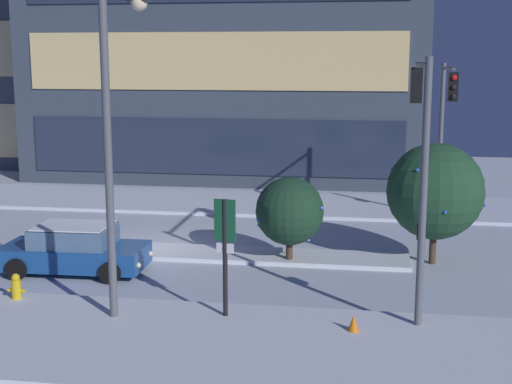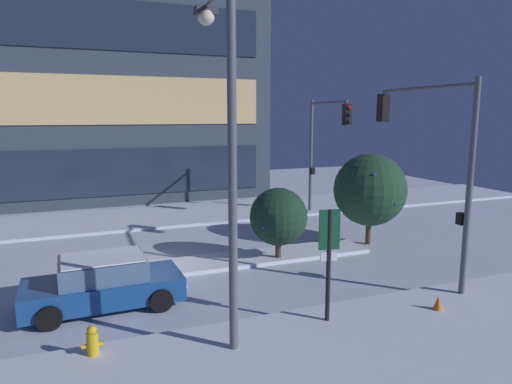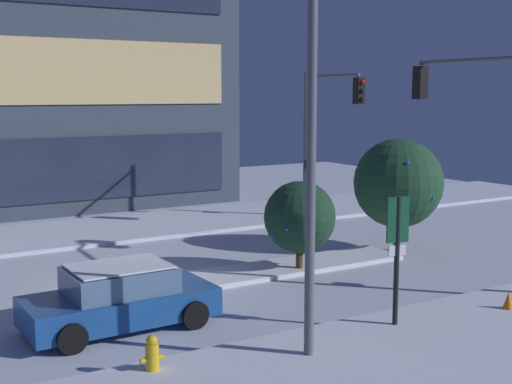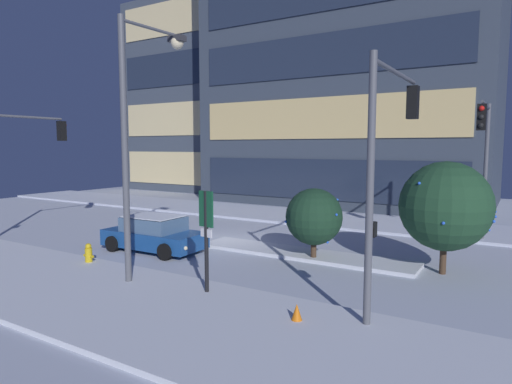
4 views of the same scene
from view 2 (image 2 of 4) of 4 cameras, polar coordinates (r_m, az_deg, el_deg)
The scene contains 13 objects.
ground at distance 17.12m, azimuth -14.03°, elevation -9.27°, with size 52.00×52.00×0.00m, color silver.
curb_strip_far at distance 24.84m, azimuth -16.53°, elevation -3.32°, with size 52.00×5.20×0.14m, color silver.
median_strip at distance 17.61m, azimuth 0.14°, elevation -8.19°, with size 9.00×1.80×0.14m, color silver.
office_tower_main at distance 35.36m, azimuth -19.82°, elevation 20.79°, with size 21.02×13.13×25.28m.
car_near at distance 13.94m, azimuth -18.57°, elevation -10.80°, with size 4.49×2.23×1.49m.
traffic_light_corner_near_right at distance 15.67m, azimuth 21.04°, elevation 5.33°, with size 0.32×4.59×6.52m.
traffic_light_corner_far_right at distance 24.23m, azimuth 8.56°, elevation 6.70°, with size 0.32×3.88×6.29m.
street_lamp_arched at distance 10.42m, azimuth -4.04°, elevation 8.92°, with size 0.56×2.67×8.29m.
fire_hydrant at distance 11.33m, azimuth -19.81°, elevation -17.46°, with size 0.48×0.26×0.83m.
parking_info_sign at distance 11.88m, azimuth 9.13°, elevation -7.46°, with size 0.55×0.16×3.10m.
decorated_tree_median at distance 19.71m, azimuth 14.11°, elevation 0.27°, with size 3.08×3.07×3.88m.
decorated_tree_left_of_median at distance 17.01m, azimuth 2.84°, elevation -3.13°, with size 2.17×2.17×2.80m.
construction_cone at distance 13.88m, azimuth 21.86°, elevation -13.01°, with size 0.36×0.36×0.55m, color orange.
Camera 2 is at (-1.95, -16.11, 5.45)m, focal length 31.88 mm.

